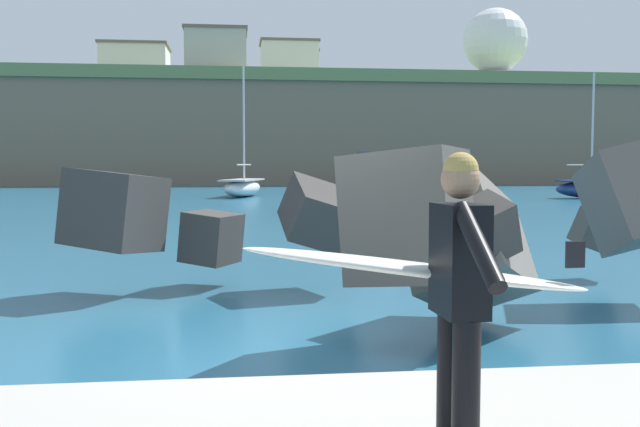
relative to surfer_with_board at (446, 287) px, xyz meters
name	(u,v)px	position (x,y,z in m)	size (l,w,h in m)	color
ground_plane	(304,347)	(-0.43, 3.70, -1.28)	(400.00, 400.00, 0.00)	#235B7A
breakwater_jetty	(112,220)	(-2.65, 5.21, 0.00)	(31.90, 7.35, 2.77)	gray
surfer_with_board	(446,287)	(0.00, 0.00, 0.00)	(2.11, 1.19, 1.78)	black
boat_near_left	(597,188)	(20.06, 35.87, -0.68)	(5.06, 2.38, 7.33)	navy
boat_near_centre	(243,187)	(-0.66, 40.58, -0.67)	(3.20, 6.47, 8.07)	white
boat_near_right	(409,194)	(7.07, 29.15, -0.68)	(5.12, 4.54, 1.96)	#1E6656
boat_mid_centre	(380,198)	(4.17, 21.90, -0.53)	(4.53, 2.94, 2.44)	#EAC64C
mooring_buoy_outer	(344,192)	(5.83, 41.30, -1.06)	(0.44, 0.44, 0.44)	yellow
headland_bluff	(277,134)	(3.80, 79.85, 4.35)	(108.69, 31.78, 11.20)	#756651
radar_dome	(495,46)	(30.71, 81.43, 15.30)	(7.83, 7.83, 9.89)	silver
station_building_west	(292,70)	(5.98, 83.75, 12.21)	(6.13, 5.55, 4.55)	beige
station_building_central	(216,53)	(-2.97, 72.43, 12.38)	(6.55, 5.76, 4.88)	#B2ADA3
station_building_east	(289,65)	(5.43, 81.91, 12.67)	(6.95, 5.05, 5.45)	silver
station_building_annex	(136,66)	(-12.64, 83.21, 12.39)	(7.91, 6.78, 4.91)	silver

